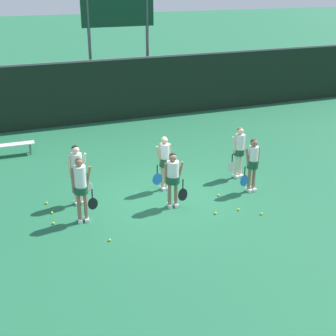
# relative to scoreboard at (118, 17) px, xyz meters

# --- Properties ---
(ground_plane) EXTENTS (140.00, 140.00, 0.00)m
(ground_plane) POSITION_rel_scoreboard_xyz_m (-1.31, -9.48, -4.40)
(ground_plane) COLOR #216642
(fence_windscreen) EXTENTS (60.00, 0.08, 2.79)m
(fence_windscreen) POSITION_rel_scoreboard_xyz_m (-1.31, -1.21, -3.00)
(fence_windscreen) COLOR black
(fence_windscreen) RESTS_ON ground_plane
(scoreboard) EXTENTS (3.32, 0.15, 5.73)m
(scoreboard) POSITION_rel_scoreboard_xyz_m (0.00, 0.00, 0.00)
(scoreboard) COLOR #515156
(scoreboard) RESTS_ON ground_plane
(bench_courtside) EXTENTS (1.86, 0.39, 0.44)m
(bench_courtside) POSITION_rel_scoreboard_xyz_m (-5.47, -4.17, -4.02)
(bench_courtside) COLOR silver
(bench_courtside) RESTS_ON ground_plane
(player_0) EXTENTS (0.64, 0.37, 1.81)m
(player_0) POSITION_rel_scoreboard_xyz_m (-3.95, -9.99, -3.32)
(player_0) COLOR #8C664C
(player_0) RESTS_ON ground_plane
(player_1) EXTENTS (0.67, 0.40, 1.62)m
(player_1) POSITION_rel_scoreboard_xyz_m (-1.38, -10.06, -3.44)
(player_1) COLOR #8C664C
(player_1) RESTS_ON ground_plane
(player_2) EXTENTS (0.62, 0.34, 1.68)m
(player_2) POSITION_rel_scoreboard_xyz_m (1.23, -9.97, -3.41)
(player_2) COLOR #8C664C
(player_2) RESTS_ON ground_plane
(player_3) EXTENTS (0.65, 0.38, 1.78)m
(player_3) POSITION_rel_scoreboard_xyz_m (-3.84, -8.91, -3.34)
(player_3) COLOR beige
(player_3) RESTS_ON ground_plane
(player_4) EXTENTS (0.62, 0.33, 1.70)m
(player_4) POSITION_rel_scoreboard_xyz_m (-1.19, -8.90, -3.41)
(player_4) COLOR tan
(player_4) RESTS_ON ground_plane
(player_5) EXTENTS (0.64, 0.35, 1.69)m
(player_5) POSITION_rel_scoreboard_xyz_m (1.37, -8.89, -3.40)
(player_5) COLOR beige
(player_5) RESTS_ON ground_plane
(tennis_ball_0) EXTENTS (0.07, 0.07, 0.07)m
(tennis_ball_0) POSITION_rel_scoreboard_xyz_m (-4.75, -8.62, -4.37)
(tennis_ball_0) COLOR #CCE033
(tennis_ball_0) RESTS_ON ground_plane
(tennis_ball_1) EXTENTS (0.07, 0.07, 0.07)m
(tennis_ball_1) POSITION_rel_scoreboard_xyz_m (-3.56, -11.26, -4.37)
(tennis_ball_1) COLOR #CCE033
(tennis_ball_1) RESTS_ON ground_plane
(tennis_ball_2) EXTENTS (0.07, 0.07, 0.07)m
(tennis_ball_2) POSITION_rel_scoreboard_xyz_m (-0.47, -10.95, -4.37)
(tennis_ball_2) COLOR #CCE033
(tennis_ball_2) RESTS_ON ground_plane
(tennis_ball_3) EXTENTS (0.07, 0.07, 0.07)m
(tennis_ball_3) POSITION_rel_scoreboard_xyz_m (0.70, -11.45, -4.37)
(tennis_ball_3) COLOR #CCE033
(tennis_ball_3) RESTS_ON ground_plane
(tennis_ball_4) EXTENTS (0.07, 0.07, 0.07)m
(tennis_ball_4) POSITION_rel_scoreboard_xyz_m (0.24, -11.00, -4.37)
(tennis_ball_4) COLOR #CCE033
(tennis_ball_4) RESTS_ON ground_plane
(tennis_ball_5) EXTENTS (0.06, 0.06, 0.06)m
(tennis_ball_5) POSITION_rel_scoreboard_xyz_m (0.14, -9.96, -4.37)
(tennis_ball_5) COLOR #CCE033
(tennis_ball_5) RESTS_ON ground_plane
(tennis_ball_6) EXTENTS (0.07, 0.07, 0.07)m
(tennis_ball_6) POSITION_rel_scoreboard_xyz_m (-4.74, -9.89, -4.37)
(tennis_ball_6) COLOR #CCE033
(tennis_ball_6) RESTS_ON ground_plane
(tennis_ball_7) EXTENTS (0.07, 0.07, 0.07)m
(tennis_ball_7) POSITION_rel_scoreboard_xyz_m (-4.69, -9.28, -4.37)
(tennis_ball_7) COLOR #CCE033
(tennis_ball_7) RESTS_ON ground_plane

